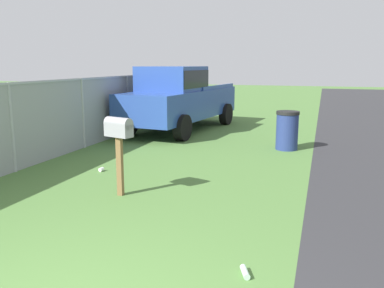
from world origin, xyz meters
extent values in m
cube|color=brown|center=(3.70, 1.25, 0.50)|extent=(0.09, 0.09, 1.00)
cube|color=gray|center=(3.70, 1.25, 1.11)|extent=(0.33, 0.52, 0.22)
cylinder|color=gray|center=(3.70, 1.25, 1.22)|extent=(0.33, 0.52, 0.20)
cube|color=red|center=(3.81, 1.25, 1.18)|extent=(0.02, 0.04, 0.18)
cube|color=#284793|center=(10.55, 2.57, 0.88)|extent=(5.53, 2.52, 0.90)
cube|color=#284793|center=(9.91, 2.65, 1.71)|extent=(2.02, 1.92, 0.76)
cube|color=black|center=(9.91, 2.65, 1.71)|extent=(1.97, 1.95, 0.53)
cube|color=#284793|center=(11.60, 1.57, 1.39)|extent=(2.76, 0.44, 0.12)
cube|color=#284793|center=(11.82, 3.26, 1.39)|extent=(2.76, 0.44, 0.12)
cylinder|color=black|center=(8.68, 1.88, 0.38)|extent=(0.79, 0.36, 0.76)
cylinder|color=black|center=(8.92, 3.72, 0.38)|extent=(0.79, 0.36, 0.76)
cylinder|color=black|center=(12.17, 1.42, 0.38)|extent=(0.79, 0.36, 0.76)
cylinder|color=black|center=(12.41, 3.26, 0.38)|extent=(0.79, 0.36, 0.76)
cylinder|color=navy|center=(8.35, -1.07, 0.46)|extent=(0.56, 0.56, 0.91)
cylinder|color=black|center=(8.35, -1.07, 0.95)|extent=(0.58, 0.58, 0.08)
cylinder|color=#9EA3A8|center=(4.40, 4.02, 0.91)|extent=(0.07, 0.07, 1.81)
cylinder|color=#9EA3A8|center=(6.97, 4.02, 0.91)|extent=(0.07, 0.07, 1.81)
cylinder|color=#9EA3A8|center=(9.54, 4.02, 0.91)|extent=(0.07, 0.07, 1.81)
cylinder|color=#9EA3A8|center=(12.11, 4.02, 0.91)|extent=(0.07, 0.07, 1.81)
cylinder|color=#9EA3A8|center=(14.68, 4.02, 0.91)|extent=(0.07, 0.07, 1.81)
cube|color=#9EA3A8|center=(6.97, 4.02, 1.78)|extent=(15.43, 0.04, 0.04)
cube|color=gray|center=(6.97, 4.02, 0.91)|extent=(15.43, 0.01, 1.81)
cylinder|color=white|center=(4.96, 2.35, 0.04)|extent=(0.11, 0.09, 0.08)
cylinder|color=#B2D8BF|center=(1.70, -1.23, 0.04)|extent=(0.23, 0.15, 0.07)
camera|label=1|loc=(-2.20, -1.90, 2.17)|focal=38.22mm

